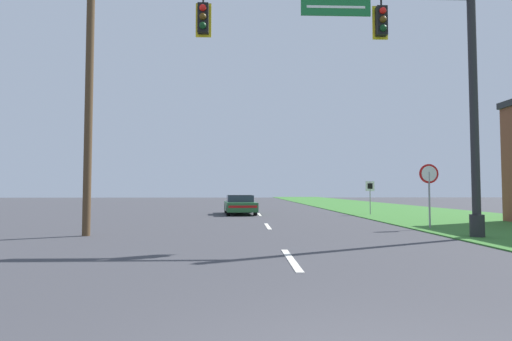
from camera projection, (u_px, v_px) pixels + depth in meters
grass_verge_right at (382, 208)px, 33.00m from camera, size 10.00×110.00×0.04m
road_center_line at (259, 215)px, 24.65m from camera, size 0.16×34.80×0.01m
signal_mast at (399, 71)px, 12.82m from camera, size 10.23×0.47×8.64m
car_ahead at (240, 205)px, 25.21m from camera, size 2.18×4.46×1.19m
stop_sign at (429, 181)px, 15.67m from camera, size 0.76×0.07×2.50m
route_sign_post at (370, 190)px, 24.54m from camera, size 0.55×0.06×2.03m
utility_pole_near at (89, 86)px, 13.48m from camera, size 1.80×0.26×9.78m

